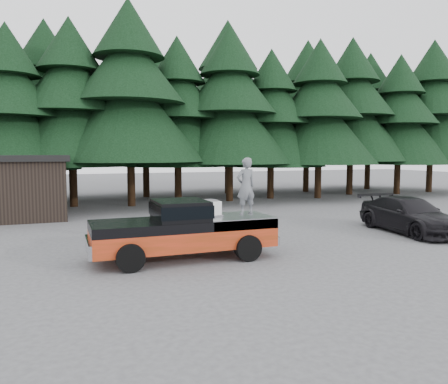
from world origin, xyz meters
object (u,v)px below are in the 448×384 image
object	(u,v)px
man_on_bed	(246,186)
parked_car	(409,215)
air_compressor	(208,209)
pickup_truck	(183,239)

from	to	relation	value
man_on_bed	parked_car	xyz separation A→B (m)	(8.11, 0.99, -1.54)
parked_car	air_compressor	bearing A→B (deg)	-169.17
air_compressor	pickup_truck	bearing A→B (deg)	167.36
pickup_truck	parked_car	xyz separation A→B (m)	(10.36, 1.12, 0.09)
pickup_truck	parked_car	size ratio (longest dim) A/B	1.15
pickup_truck	air_compressor	distance (m)	1.25
man_on_bed	parked_car	world-z (taller)	man_on_bed
man_on_bed	pickup_truck	bearing A→B (deg)	-5.46
air_compressor	man_on_bed	world-z (taller)	man_on_bed
man_on_bed	parked_car	bearing A→B (deg)	178.04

